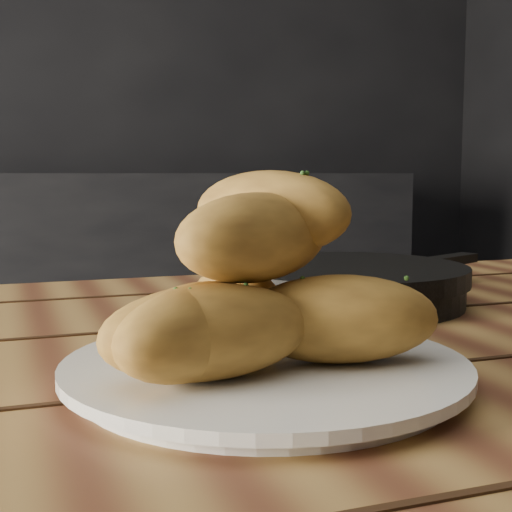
{
  "coord_description": "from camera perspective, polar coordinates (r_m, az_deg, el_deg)",
  "views": [
    {
      "loc": [
        0.23,
        -0.46,
        0.9
      ],
      "look_at": [
        0.41,
        0.02,
        0.84
      ],
      "focal_mm": 50.0,
      "sensor_mm": 36.0,
      "label": 1
    }
  ],
  "objects": [
    {
      "name": "plate",
      "position": [
        0.51,
        0.76,
        -9.21
      ],
      "size": [
        0.29,
        0.29,
        0.02
      ],
      "color": "white",
      "rests_on": "table"
    },
    {
      "name": "bread_rolls",
      "position": [
        0.49,
        -0.32,
        -2.66
      ],
      "size": [
        0.26,
        0.22,
        0.13
      ],
      "color": "#C28B35",
      "rests_on": "plate"
    },
    {
      "name": "table",
      "position": [
        0.71,
        11.49,
        -14.24
      ],
      "size": [
        1.39,
        0.89,
        0.75
      ],
      "color": "olive",
      "rests_on": "ground"
    },
    {
      "name": "skillet",
      "position": [
        0.83,
        7.12,
        -2.18
      ],
      "size": [
        0.4,
        0.28,
        0.05
      ],
      "color": "black",
      "rests_on": "table"
    }
  ]
}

